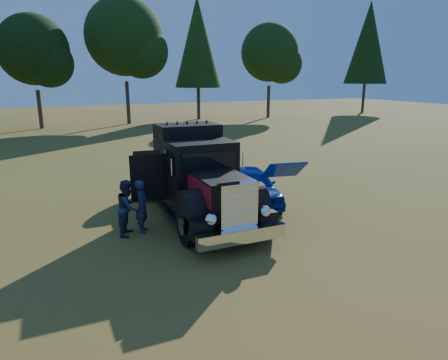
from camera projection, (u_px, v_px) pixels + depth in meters
ground at (192, 234)px, 11.86m from camera, size 120.00×120.00×0.00m
treeline at (20, 36)px, 31.97m from camera, size 67.22×24.04×13.84m
diamond_t_truck at (197, 180)px, 13.03m from camera, size 3.38×7.16×3.00m
hotrod_coupe at (252, 185)px, 14.74m from camera, size 2.17×4.24×1.89m
spectator_near at (142, 206)px, 11.85m from camera, size 0.57×0.69×1.61m
spectator_far at (128, 207)px, 11.68m from camera, size 0.91×0.99×1.65m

